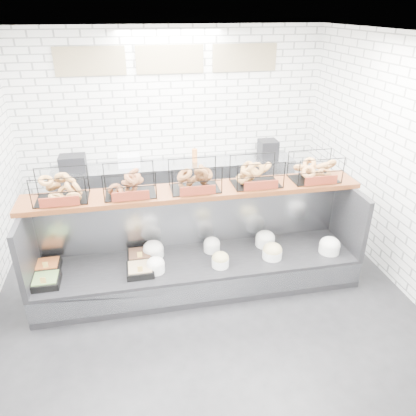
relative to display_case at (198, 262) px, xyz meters
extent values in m
plane|color=black|center=(0.00, -0.34, -0.33)|extent=(5.50, 5.50, 0.00)
cube|color=white|center=(0.00, 2.41, 1.17)|extent=(5.00, 0.02, 3.00)
cube|color=white|center=(2.50, -0.34, 1.17)|extent=(0.02, 5.50, 3.00)
cube|color=white|center=(0.00, -0.34, 2.67)|extent=(5.00, 5.50, 0.02)
cube|color=tan|center=(-1.20, 2.38, 2.17)|extent=(1.05, 0.03, 0.42)
cube|color=tan|center=(0.00, 2.38, 2.17)|extent=(1.05, 0.03, 0.42)
cube|color=tan|center=(1.20, 2.38, 2.17)|extent=(1.05, 0.03, 0.42)
cube|color=black|center=(0.00, -0.04, -0.13)|extent=(4.00, 0.90, 0.40)
cube|color=#93969B|center=(0.00, -0.48, -0.11)|extent=(4.00, 0.03, 0.28)
cube|color=#93969B|center=(0.00, 0.37, 0.47)|extent=(4.00, 0.08, 0.80)
cube|color=black|center=(-1.97, -0.04, 0.47)|extent=(0.06, 0.90, 0.80)
cube|color=black|center=(1.97, -0.04, 0.47)|extent=(0.06, 0.90, 0.80)
cube|color=black|center=(-1.80, -0.21, 0.11)|extent=(0.31, 0.31, 0.08)
cube|color=olive|center=(-1.80, -0.21, 0.15)|extent=(0.26, 0.26, 0.04)
cube|color=#EDB852|center=(-1.80, -0.32, 0.20)|extent=(0.06, 0.01, 0.08)
cube|color=black|center=(-1.82, 0.09, 0.11)|extent=(0.29, 0.29, 0.08)
cube|color=#C6632A|center=(-1.82, 0.09, 0.15)|extent=(0.25, 0.25, 0.04)
cube|color=#EDB852|center=(-1.82, -0.01, 0.20)|extent=(0.06, 0.01, 0.08)
cube|color=black|center=(-0.74, -0.20, 0.11)|extent=(0.32, 0.32, 0.08)
cube|color=tan|center=(-0.74, -0.20, 0.15)|extent=(0.27, 0.27, 0.04)
cube|color=#EDB852|center=(-0.74, -0.32, 0.20)|extent=(0.06, 0.01, 0.08)
cube|color=black|center=(-0.73, 0.10, 0.11)|extent=(0.31, 0.31, 0.08)
cube|color=brown|center=(-0.73, 0.10, 0.15)|extent=(0.26, 0.26, 0.04)
cube|color=#EDB852|center=(-0.73, -0.01, 0.20)|extent=(0.06, 0.01, 0.08)
cylinder|color=white|center=(-0.55, -0.21, 0.13)|extent=(0.22, 0.22, 0.11)
ellipsoid|color=silver|center=(-0.55, -0.21, 0.19)|extent=(0.21, 0.21, 0.15)
cylinder|color=white|center=(-0.55, 0.14, 0.13)|extent=(0.26, 0.26, 0.11)
ellipsoid|color=white|center=(-0.55, 0.14, 0.19)|extent=(0.26, 0.26, 0.18)
cylinder|color=white|center=(0.23, -0.25, 0.13)|extent=(0.21, 0.21, 0.11)
ellipsoid|color=tan|center=(0.23, -0.25, 0.19)|extent=(0.21, 0.21, 0.15)
cylinder|color=white|center=(0.20, 0.11, 0.13)|extent=(0.21, 0.21, 0.11)
ellipsoid|color=silver|center=(0.20, 0.11, 0.19)|extent=(0.21, 0.21, 0.15)
cylinder|color=white|center=(0.91, -0.20, 0.13)|extent=(0.25, 0.25, 0.11)
ellipsoid|color=tan|center=(0.91, -0.20, 0.19)|extent=(0.24, 0.24, 0.17)
cylinder|color=white|center=(0.91, 0.11, 0.13)|extent=(0.26, 0.26, 0.11)
ellipsoid|color=silver|center=(0.91, 0.11, 0.19)|extent=(0.25, 0.25, 0.18)
cylinder|color=white|center=(1.67, -0.22, 0.13)|extent=(0.27, 0.27, 0.11)
ellipsoid|color=white|center=(1.67, -0.22, 0.19)|extent=(0.26, 0.26, 0.18)
cube|color=#4C2310|center=(0.00, 0.18, 0.90)|extent=(4.10, 0.50, 0.06)
cube|color=black|center=(-1.53, 0.18, 1.10)|extent=(0.60, 0.38, 0.34)
cube|color=maroon|center=(-1.53, -0.03, 1.00)|extent=(0.42, 0.02, 0.11)
cube|color=black|center=(-0.77, 0.18, 1.10)|extent=(0.60, 0.38, 0.34)
cube|color=maroon|center=(-0.77, -0.03, 1.00)|extent=(0.42, 0.02, 0.11)
cube|color=black|center=(0.00, 0.18, 1.10)|extent=(0.60, 0.38, 0.34)
cube|color=maroon|center=(0.00, -0.03, 1.00)|extent=(0.42, 0.02, 0.11)
cube|color=black|center=(0.77, 0.18, 1.10)|extent=(0.60, 0.38, 0.34)
cube|color=maroon|center=(0.77, -0.03, 1.00)|extent=(0.42, 0.02, 0.11)
cube|color=black|center=(1.53, 0.18, 1.10)|extent=(0.60, 0.38, 0.34)
cube|color=maroon|center=(1.53, -0.03, 1.00)|extent=(0.42, 0.02, 0.11)
cube|color=#93969B|center=(0.00, 2.09, 0.12)|extent=(4.00, 0.60, 0.90)
cube|color=black|center=(-1.64, 2.10, 0.69)|extent=(0.40, 0.30, 0.24)
cube|color=silver|center=(-0.76, 2.14, 0.66)|extent=(0.35, 0.28, 0.18)
cylinder|color=orange|center=(0.32, 2.09, 0.68)|extent=(0.09, 0.09, 0.22)
cube|color=black|center=(1.59, 2.07, 0.72)|extent=(0.30, 0.30, 0.30)
camera|label=1|loc=(-0.73, -4.24, 2.92)|focal=35.00mm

